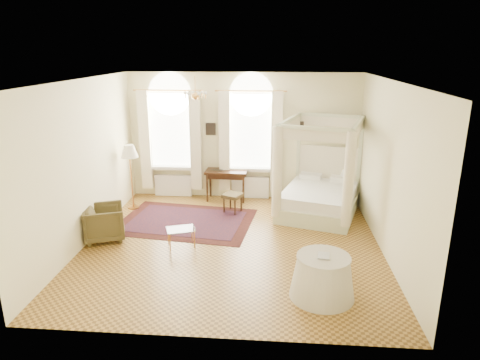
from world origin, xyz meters
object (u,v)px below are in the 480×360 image
at_px(canopy_bed, 319,194).
at_px(side_table, 322,277).
at_px(nightstand, 346,193).
at_px(armchair, 104,223).
at_px(stool, 233,197).
at_px(floor_lamp, 130,155).
at_px(writing_desk, 226,175).
at_px(coffee_table, 181,231).

distance_m(canopy_bed, side_table, 3.67).
height_order(canopy_bed, nightstand, canopy_bed).
distance_m(nightstand, armchair, 6.02).
xyz_separation_m(stool, armchair, (-2.53, -1.76, -0.03)).
relative_size(stool, side_table, 0.52).
bearing_deg(nightstand, armchair, -153.85).
bearing_deg(stool, floor_lamp, 178.17).
height_order(nightstand, writing_desk, writing_desk).
height_order(stool, floor_lamp, floor_lamp).
xyz_separation_m(writing_desk, side_table, (2.06, -4.51, -0.34)).
relative_size(canopy_bed, armchair, 3.12).
xyz_separation_m(floor_lamp, side_table, (4.34, -3.70, -1.03)).
bearing_deg(canopy_bed, nightstand, 47.39).
relative_size(nightstand, armchair, 0.66).
bearing_deg(side_table, canopy_bed, 85.60).
relative_size(canopy_bed, coffee_table, 3.79).
xyz_separation_m(stool, floor_lamp, (-2.53, 0.08, 0.99)).
relative_size(writing_desk, stool, 2.03).
bearing_deg(nightstand, coffee_table, -142.27).
height_order(stool, side_table, side_table).
relative_size(coffee_table, floor_lamp, 0.41).
bearing_deg(coffee_table, stool, 66.83).
bearing_deg(armchair, writing_desk, -62.42).
relative_size(armchair, coffee_table, 1.21).
xyz_separation_m(coffee_table, side_table, (2.66, -1.63, 0.01)).
height_order(writing_desk, armchair, writing_desk).
height_order(nightstand, coffee_table, nightstand).
distance_m(nightstand, stool, 3.01).
bearing_deg(writing_desk, canopy_bed, -19.91).
bearing_deg(side_table, stool, 116.55).
bearing_deg(stool, canopy_bed, 1.09).
bearing_deg(canopy_bed, coffee_table, -145.37).
bearing_deg(nightstand, writing_desk, 180.00).
height_order(canopy_bed, coffee_table, canopy_bed).
bearing_deg(stool, armchair, -145.12).
relative_size(stool, armchair, 0.67).
relative_size(stool, coffee_table, 0.82).
xyz_separation_m(canopy_bed, side_table, (-0.28, -3.66, -0.17)).
bearing_deg(armchair, canopy_bed, -90.39).
xyz_separation_m(stool, coffee_table, (-0.85, -1.99, -0.05)).
xyz_separation_m(writing_desk, coffee_table, (-0.60, -2.88, -0.35)).
bearing_deg(floor_lamp, stool, -1.83).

